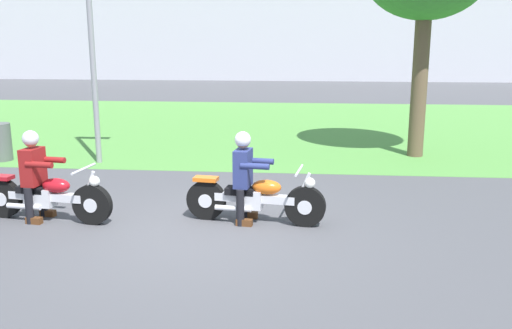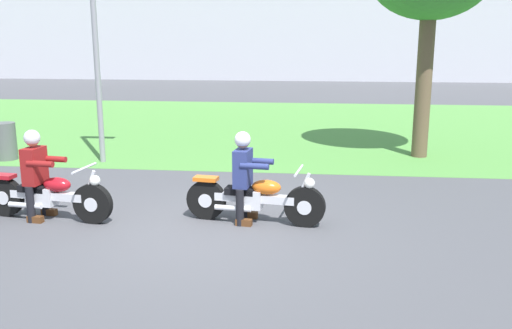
{
  "view_description": "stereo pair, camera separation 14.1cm",
  "coord_description": "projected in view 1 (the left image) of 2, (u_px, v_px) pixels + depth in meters",
  "views": [
    {
      "loc": [
        1.44,
        -7.43,
        2.77
      ],
      "look_at": [
        0.7,
        0.76,
        0.85
      ],
      "focal_mm": 39.29,
      "sensor_mm": 36.0,
      "label": 1
    },
    {
      "loc": [
        1.58,
        -7.41,
        2.77
      ],
      "look_at": [
        0.7,
        0.76,
        0.85
      ],
      "focal_mm": 39.29,
      "sensor_mm": 36.0,
      "label": 2
    }
  ],
  "objects": [
    {
      "name": "ground",
      "position": [
        202.0,
        234.0,
        7.96
      ],
      "size": [
        120.0,
        120.0,
        0.0
      ],
      "primitive_type": "plane",
      "color": "#4C4C51"
    },
    {
      "name": "grass_verge",
      "position": [
        259.0,
        126.0,
        17.32
      ],
      "size": [
        60.0,
        12.0,
        0.01
      ],
      "primitive_type": "cube",
      "color": "#549342",
      "rests_on": "ground"
    },
    {
      "name": "motorcycle_lead",
      "position": [
        255.0,
        198.0,
        8.35
      ],
      "size": [
        2.12,
        0.66,
        0.86
      ],
      "rotation": [
        0.0,
        0.0,
        -0.13
      ],
      "color": "black",
      "rests_on": "ground"
    },
    {
      "name": "rider_lead",
      "position": [
        244.0,
        170.0,
        8.29
      ],
      "size": [
        0.59,
        0.51,
        1.38
      ],
      "rotation": [
        0.0,
        0.0,
        -0.13
      ],
      "color": "black",
      "rests_on": "ground"
    },
    {
      "name": "motorcycle_follow",
      "position": [
        47.0,
        197.0,
        8.44
      ],
      "size": [
        2.11,
        0.66,
        0.86
      ],
      "rotation": [
        0.0,
        0.0,
        -0.13
      ],
      "color": "black",
      "rests_on": "ground"
    },
    {
      "name": "rider_follow",
      "position": [
        34.0,
        169.0,
        8.38
      ],
      "size": [
        0.59,
        0.51,
        1.38
      ],
      "rotation": [
        0.0,
        0.0,
        -0.13
      ],
      "color": "black",
      "rests_on": "ground"
    },
    {
      "name": "streetlight_pole",
      "position": [
        95.0,
        5.0,
        11.6
      ],
      "size": [
        0.96,
        0.2,
        5.32
      ],
      "color": "gray",
      "rests_on": "ground"
    },
    {
      "name": "trash_can",
      "position": [
        0.0,
        142.0,
        12.49
      ],
      "size": [
        0.48,
        0.48,
        0.84
      ],
      "primitive_type": "cylinder",
      "color": "#595E5B",
      "rests_on": "ground"
    }
  ]
}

